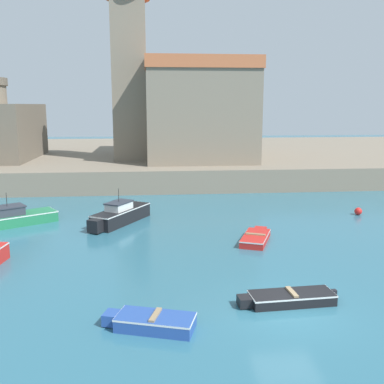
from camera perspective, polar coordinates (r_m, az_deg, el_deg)
ground_plane at (r=18.27m, az=12.11°, el=-14.68°), size 200.00×200.00×0.00m
quay_seawall at (r=59.77m, az=-0.31°, el=4.47°), size 120.00×40.00×2.11m
dinghy_blue_0 at (r=16.67m, az=-5.08°, el=-16.05°), size 3.44×2.01×0.58m
dinghy_black_2 at (r=18.89m, az=12.24°, el=-12.97°), size 4.13×1.40×0.52m
dinghy_red_3 at (r=26.60m, az=8.11°, el=-5.73°), size 2.43×3.81×0.51m
motorboat_green_4 at (r=32.02m, az=-22.19°, el=-3.11°), size 6.16×4.60×2.23m
motorboat_black_6 at (r=30.61m, az=-9.13°, el=-2.86°), size 3.92×5.55×2.40m
mooring_buoy at (r=34.73m, az=20.36°, el=-2.31°), size 0.54×0.54×0.54m
church at (r=50.37m, az=-0.31°, el=10.90°), size 15.00×16.88×18.08m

